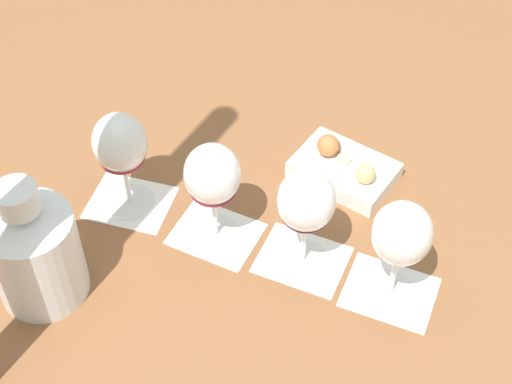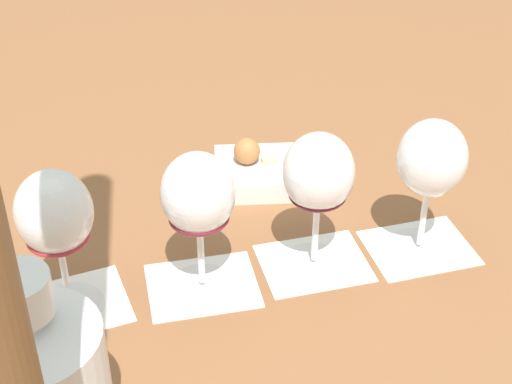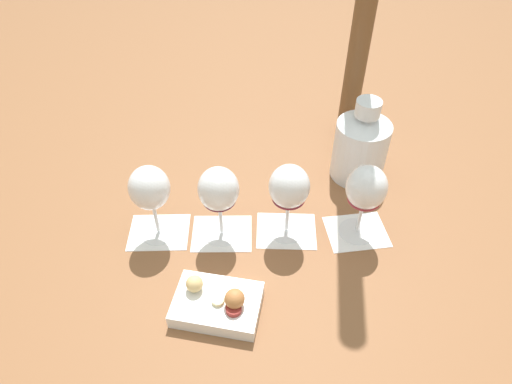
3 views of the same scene
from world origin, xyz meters
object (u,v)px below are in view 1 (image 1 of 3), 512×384
Objects in this scene: wine_glass_1 at (213,179)px; ceramic_vase at (33,248)px; wine_glass_0 at (121,147)px; wine_glass_2 at (306,205)px; snack_dish at (344,168)px; wine_glass_3 at (401,238)px.

ceramic_vase is (0.01, -0.24, -0.03)m from wine_glass_1.
wine_glass_0 and wine_glass_2 have the same top height.
wine_glass_2 is at bearing -42.76° from snack_dish.
wine_glass_1 is 0.85× the size of ceramic_vase.
snack_dish is (-0.04, 0.22, -0.10)m from wine_glass_1.
ceramic_vase is 0.47m from snack_dish.
snack_dish is at bearing 96.75° from ceramic_vase.
wine_glass_1 is at bearing 92.76° from ceramic_vase.
ceramic_vase reaches higher than snack_dish.
wine_glass_2 is 0.93× the size of snack_dish.
wine_glass_2 is 0.13m from wine_glass_3.
wine_glass_2 is 0.35m from ceramic_vase.
wine_glass_1 reaches higher than snack_dish.
wine_glass_3 is 0.24m from snack_dish.
wine_glass_0 is 1.00× the size of wine_glass_2.
wine_glass_3 is (0.28, 0.29, -0.00)m from wine_glass_0.
ceramic_vase is (0.11, -0.14, -0.03)m from wine_glass_0.
snack_dish is at bearing 172.62° from wine_glass_3.
wine_glass_2 and wine_glass_3 have the same top height.
wine_glass_1 is at bearing -132.90° from wine_glass_3.
wine_glass_2 is at bearing -135.20° from wine_glass_3.
wine_glass_1 is 0.13m from wine_glass_2.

